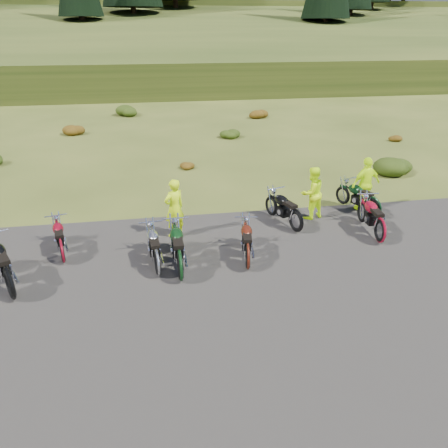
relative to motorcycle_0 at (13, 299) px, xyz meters
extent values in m
plane|color=#3D4918|center=(5.23, 0.13, 0.00)|extent=(300.00, 300.00, 0.00)
cube|color=black|center=(5.23, -1.87, 0.00)|extent=(20.00, 12.00, 0.04)
cube|color=#2A3C14|center=(5.23, 110.13, 0.00)|extent=(300.00, 90.00, 9.17)
cylinder|color=black|center=(-3.77, 50.13, 5.69)|extent=(0.70, 0.70, 2.20)
cylinder|color=black|center=(2.23, 56.13, 6.88)|extent=(0.70, 0.70, 2.20)
cylinder|color=black|center=(8.23, 62.13, 8.08)|extent=(0.70, 0.70, 2.20)
cylinder|color=black|center=(14.23, 68.13, 9.28)|extent=(0.70, 0.70, 2.20)
cylinder|color=black|center=(26.23, 49.13, 5.49)|extent=(0.70, 0.70, 2.20)
cylinder|color=black|center=(32.23, 55.13, 6.68)|extent=(0.70, 0.70, 2.20)
cylinder|color=black|center=(38.23, 61.13, 7.88)|extent=(0.70, 0.70, 2.20)
cylinder|color=black|center=(44.23, 67.13, 9.08)|extent=(0.70, 0.70, 2.20)
ellipsoid|color=#61300C|center=(-0.97, 16.73, 0.38)|extent=(1.30, 1.30, 0.77)
ellipsoid|color=#1A320C|center=(1.93, 22.03, 0.46)|extent=(1.56, 1.56, 0.92)
ellipsoid|color=#61300C|center=(4.83, 9.33, 0.23)|extent=(0.77, 0.77, 0.45)
ellipsoid|color=#1A320C|center=(7.73, 14.63, 0.31)|extent=(1.03, 1.03, 0.61)
ellipsoid|color=#61300C|center=(10.63, 19.93, 0.38)|extent=(1.30, 1.30, 0.77)
ellipsoid|color=#1A320C|center=(13.53, 7.23, 0.46)|extent=(1.56, 1.56, 0.92)
ellipsoid|color=#61300C|center=(16.43, 12.53, 0.23)|extent=(0.77, 0.77, 0.45)
imported|color=#D0F90D|center=(3.96, 2.68, 0.89)|extent=(0.77, 0.69, 1.77)
imported|color=#D0F90D|center=(8.40, 3.29, 0.86)|extent=(1.01, 0.91, 1.72)
imported|color=#D0F90D|center=(10.42, 3.67, 0.92)|extent=(1.14, 0.67, 1.83)
camera|label=1|loc=(3.45, -9.20, 5.85)|focal=35.00mm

